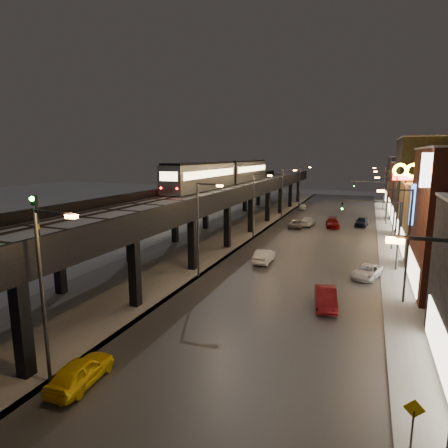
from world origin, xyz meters
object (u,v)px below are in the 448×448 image
(car_onc_white, at_px, (333,223))
(sign_citgo, at_px, (437,190))
(car_taxi, at_px, (81,372))
(car_near_white, at_px, (264,256))
(subway_train, at_px, (227,173))
(car_onc_silver, at_px, (326,298))
(car_onc_dark, at_px, (367,272))
(rail_signal, at_px, (36,211))
(car_mid_silver, at_px, (295,224))
(car_mid_dark, at_px, (308,222))
(car_onc_red, at_px, (362,222))
(car_far_white, at_px, (303,207))

(car_onc_white, xyz_separation_m, sign_citgo, (9.59, -30.69, 8.29))
(car_taxi, relative_size, car_near_white, 0.91)
(subway_train, height_order, car_taxi, subway_train)
(car_near_white, height_order, car_onc_silver, car_onc_silver)
(subway_train, xyz_separation_m, car_taxi, (9.43, -45.72, -7.86))
(subway_train, bearing_deg, car_taxi, -78.35)
(car_onc_dark, relative_size, sign_citgo, 0.37)
(car_taxi, height_order, car_near_white, car_near_white)
(rail_signal, relative_size, sign_citgo, 0.24)
(car_mid_silver, distance_m, car_onc_silver, 32.17)
(car_mid_dark, xyz_separation_m, car_onc_silver, (6.47, -33.41, 0.04))
(car_mid_dark, relative_size, sign_citgo, 0.41)
(car_mid_dark, bearing_deg, car_taxi, 88.02)
(subway_train, xyz_separation_m, car_onc_silver, (19.90, -31.22, -7.81))
(car_onc_white, distance_m, car_onc_red, 5.09)
(car_mid_silver, height_order, car_onc_red, car_onc_red)
(rail_signal, relative_size, car_mid_silver, 0.63)
(car_near_white, height_order, car_mid_silver, car_near_white)
(car_taxi, height_order, car_onc_dark, car_taxi)
(sign_citgo, bearing_deg, car_taxi, -135.78)
(rail_signal, xyz_separation_m, car_far_white, (3.21, 65.13, -7.99))
(car_onc_white, height_order, sign_citgo, sign_citgo)
(car_taxi, height_order, car_onc_white, car_onc_white)
(car_onc_red, distance_m, sign_citgo, 34.79)
(rail_signal, bearing_deg, car_far_white, 87.18)
(car_taxi, bearing_deg, car_mid_silver, -97.33)
(subway_train, height_order, car_mid_dark, subway_train)
(subway_train, bearing_deg, car_mid_dark, 9.28)
(car_far_white, height_order, car_onc_dark, car_far_white)
(subway_train, relative_size, sign_citgo, 3.38)
(subway_train, relative_size, car_mid_dark, 8.19)
(car_onc_dark, bearing_deg, car_onc_red, 109.16)
(car_mid_dark, bearing_deg, car_onc_dark, 113.37)
(car_onc_white, bearing_deg, car_onc_silver, -93.67)
(car_mid_silver, relative_size, car_far_white, 1.20)
(rail_signal, height_order, car_onc_white, rail_signal)
(car_taxi, relative_size, car_mid_silver, 0.89)
(rail_signal, height_order, sign_citgo, sign_citgo)
(car_taxi, relative_size, sign_citgo, 0.35)
(subway_train, xyz_separation_m, car_onc_red, (21.73, 4.76, -7.79))
(car_near_white, xyz_separation_m, sign_citgo, (14.63, -7.41, 8.26))
(subway_train, distance_m, car_taxi, 47.34)
(car_mid_dark, xyz_separation_m, car_onc_dark, (9.36, -24.90, -0.09))
(subway_train, height_order, car_mid_silver, subway_train)
(car_far_white, height_order, car_onc_red, car_onc_red)
(rail_signal, bearing_deg, subway_train, 98.12)
(car_mid_dark, height_order, car_far_white, car_mid_dark)
(car_taxi, height_order, car_far_white, car_taxi)
(car_near_white, bearing_deg, car_onc_dark, 170.92)
(subway_train, distance_m, car_onc_dark, 33.13)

